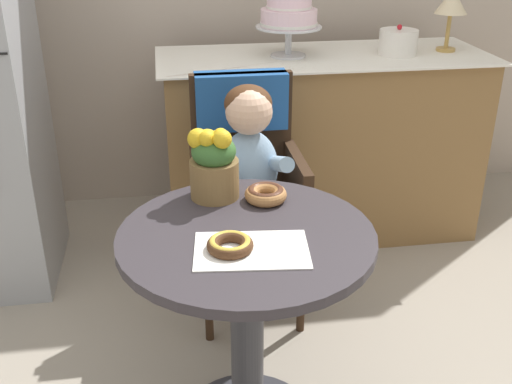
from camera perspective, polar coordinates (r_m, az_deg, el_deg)
cafe_table at (r=1.80m, az=-0.86°, el=-9.68°), size 0.72×0.72×0.72m
wicker_chair at (r=2.40m, az=-1.06°, el=3.21°), size 0.42×0.45×0.95m
seated_child at (r=2.24m, az=-0.53°, el=2.63°), size 0.27×0.32×0.73m
paper_napkin at (r=1.60m, az=-0.51°, el=-5.44°), size 0.32×0.23×0.00m
donut_front at (r=1.60m, az=-2.44°, el=-4.88°), size 0.12×0.12×0.03m
donut_mid at (r=1.86m, az=0.91°, el=-0.14°), size 0.13×0.13×0.04m
flower_vase at (r=1.85m, az=-3.98°, el=2.84°), size 0.15×0.15×0.23m
display_counter at (r=3.06m, az=6.01°, el=4.41°), size 1.56×0.62×0.90m
tiered_cake_stand at (r=2.86m, az=3.09°, el=16.38°), size 0.30×0.30×0.33m
round_layer_cake at (r=2.99m, az=13.10°, el=13.45°), size 0.18×0.18×0.14m
table_lamp at (r=3.10m, az=17.76°, el=16.33°), size 0.15×0.15×0.28m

